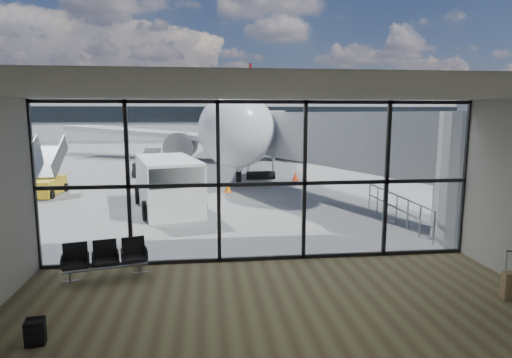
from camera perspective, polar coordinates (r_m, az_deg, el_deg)
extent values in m
plane|color=slate|center=(51.76, -5.02, 4.12)|extent=(220.00, 220.00, 0.00)
cube|color=brown|center=(8.76, 4.40, -19.41)|extent=(12.00, 8.00, 0.01)
cube|color=silver|center=(7.73, 4.79, 11.44)|extent=(12.00, 8.00, 0.02)
cube|color=beige|center=(4.31, 15.53, -17.46)|extent=(12.00, 0.02, 4.50)
cube|color=white|center=(11.82, 0.80, -0.43)|extent=(12.00, 0.04, 4.50)
cube|color=black|center=(12.36, 0.78, -10.50)|extent=(12.00, 0.12, 0.10)
cube|color=black|center=(11.83, 0.80, -0.67)|extent=(12.00, 0.12, 0.10)
cube|color=black|center=(11.67, 0.82, 10.25)|extent=(12.00, 0.12, 0.10)
cube|color=black|center=(12.54, -27.51, -0.89)|extent=(0.10, 0.12, 4.50)
cube|color=black|center=(11.90, -16.65, -0.73)|extent=(0.10, 0.12, 4.50)
cube|color=black|center=(11.73, -5.03, -0.54)|extent=(0.10, 0.12, 4.50)
cube|color=black|center=(12.03, 6.47, -0.32)|extent=(0.10, 0.12, 4.50)
cube|color=black|center=(12.79, 17.00, -0.11)|extent=(0.10, 0.12, 4.50)
cube|color=black|center=(13.93, 26.08, 0.08)|extent=(0.10, 0.12, 4.50)
cylinder|color=#9D9FA2|center=(15.44, 27.79, 0.16)|extent=(2.80, 2.80, 4.20)
cube|color=#9D9FA2|center=(20.52, 10.57, 5.42)|extent=(7.45, 14.81, 2.40)
cube|color=#9D9FA2|center=(26.81, 0.63, 6.31)|extent=(2.60, 2.20, 2.60)
cylinder|color=gray|center=(26.89, -1.06, 1.83)|extent=(0.20, 0.20, 1.80)
cylinder|color=gray|center=(27.10, 2.31, 1.88)|extent=(0.20, 0.20, 1.80)
cylinder|color=black|center=(27.07, 0.62, 0.49)|extent=(1.80, 0.56, 0.56)
cylinder|color=gray|center=(14.72, 22.63, -6.04)|extent=(0.06, 0.06, 1.10)
cylinder|color=gray|center=(15.48, 21.01, -5.23)|extent=(0.06, 0.06, 1.10)
cylinder|color=gray|center=(16.26, 19.54, -4.50)|extent=(0.06, 0.06, 1.10)
cylinder|color=gray|center=(17.05, 18.21, -3.84)|extent=(0.06, 0.06, 1.10)
cylinder|color=gray|center=(17.85, 17.00, -3.23)|extent=(0.06, 0.06, 1.10)
cylinder|color=gray|center=(18.66, 15.90, -2.67)|extent=(0.06, 0.06, 1.10)
cylinder|color=gray|center=(19.48, 14.89, -2.16)|extent=(0.06, 0.06, 1.10)
cylinder|color=gray|center=(16.95, 18.29, -2.09)|extent=(0.06, 5.40, 0.06)
cylinder|color=gray|center=(17.04, 18.22, -3.67)|extent=(0.06, 5.40, 0.06)
cube|color=#B6B6B1|center=(73.58, -5.60, 8.59)|extent=(80.00, 12.00, 8.00)
cube|color=black|center=(67.49, -5.49, 8.58)|extent=(80.00, 0.20, 2.40)
cube|color=#B6B6B1|center=(77.41, -24.93, 11.91)|extent=(10.00, 8.00, 3.00)
cube|color=#B6B6B1|center=(76.27, 8.32, 12.30)|extent=(6.00, 6.00, 2.00)
cylinder|color=#382619|center=(89.33, -27.52, 6.20)|extent=(0.50, 0.50, 3.42)
sphere|color=black|center=(89.31, -27.71, 8.87)|extent=(6.27, 6.27, 6.27)
cylinder|color=#382619|center=(87.41, -23.81, 6.17)|extent=(0.50, 0.50, 2.70)
sphere|color=black|center=(87.37, -23.94, 8.33)|extent=(4.95, 4.95, 4.95)
cylinder|color=#382619|center=(85.85, -19.96, 6.48)|extent=(0.50, 0.50, 3.06)
sphere|color=black|center=(85.81, -20.09, 8.97)|extent=(5.61, 5.61, 5.61)
cylinder|color=#382619|center=(84.68, -15.99, 6.76)|extent=(0.50, 0.50, 3.42)
sphere|color=black|center=(84.67, -16.11, 9.59)|extent=(6.27, 6.27, 6.27)
cube|color=gray|center=(11.74, -19.37, -11.17)|extent=(2.03, 0.57, 0.04)
cube|color=black|center=(11.70, -22.92, -10.51)|extent=(0.70, 0.67, 0.08)
cube|color=black|center=(11.87, -22.95, -8.99)|extent=(0.58, 0.20, 0.52)
cube|color=black|center=(11.68, -19.41, -10.34)|extent=(0.70, 0.67, 0.08)
cube|color=black|center=(11.86, -19.50, -8.82)|extent=(0.58, 0.20, 0.52)
cube|color=black|center=(11.71, -15.90, -10.13)|extent=(0.70, 0.67, 0.08)
cube|color=black|center=(11.88, -16.06, -8.61)|extent=(0.58, 0.20, 0.52)
cylinder|color=gray|center=(11.80, -23.54, -11.91)|extent=(0.06, 0.06, 0.24)
cylinder|color=gray|center=(11.81, -15.15, -11.45)|extent=(0.06, 0.06, 0.24)
cube|color=black|center=(9.06, -27.37, -17.79)|extent=(0.36, 0.25, 0.46)
cube|color=black|center=(8.96, -27.57, -18.14)|extent=(0.28, 0.09, 0.31)
cylinder|color=black|center=(9.06, -27.32, -16.18)|extent=(0.32, 0.12, 0.08)
cube|color=olive|center=(11.35, 30.98, -12.14)|extent=(0.45, 0.32, 0.61)
cylinder|color=gray|center=(11.23, 30.41, -9.49)|extent=(0.03, 0.03, 0.51)
cylinder|color=black|center=(11.49, 30.09, -13.38)|extent=(0.05, 0.07, 0.07)
cylinder|color=silver|center=(39.09, -1.32, 7.47)|extent=(8.13, 32.96, 4.03)
sphere|color=silver|center=(22.75, -2.65, 6.56)|extent=(4.03, 4.03, 4.03)
cone|color=silver|center=(58.15, -0.71, 8.21)|extent=(4.83, 7.00, 4.03)
cube|color=black|center=(23.39, -2.57, 7.95)|extent=(2.54, 1.60, 0.55)
cube|color=silver|center=(41.54, -14.22, 6.00)|extent=(16.37, 10.33, 1.29)
cylinder|color=black|center=(38.70, -9.80, 4.34)|extent=(2.74, 3.97, 2.29)
cube|color=silver|center=(57.79, -4.22, 8.29)|extent=(6.31, 3.83, 0.20)
cube|color=silver|center=(40.98, 11.88, 6.05)|extent=(16.76, 6.69, 1.29)
cylinder|color=black|center=(38.33, 7.17, 4.36)|extent=(2.74, 3.97, 2.29)
cube|color=silver|center=(57.64, 2.78, 8.30)|extent=(6.14, 2.45, 0.20)
cube|color=#530E0B|center=(58.23, -0.72, 11.75)|extent=(0.85, 4.15, 6.54)
cylinder|color=gray|center=(25.14, -2.33, 1.03)|extent=(0.22, 0.22, 1.53)
cylinder|color=black|center=(25.20, -2.33, 0.17)|extent=(0.37, 0.79, 0.76)
cylinder|color=black|center=(40.00, -5.66, 3.47)|extent=(0.62, 1.10, 1.05)
cylinder|color=black|center=(39.81, 3.13, 3.47)|extent=(0.62, 1.10, 1.05)
cube|color=white|center=(18.90, -11.67, -0.64)|extent=(3.36, 5.50, 2.23)
cube|color=black|center=(16.96, -10.78, 0.43)|extent=(2.37, 1.79, 0.78)
cylinder|color=black|center=(17.27, -14.43, -4.06)|extent=(0.45, 0.82, 0.78)
cylinder|color=black|center=(17.62, -7.19, -3.60)|extent=(0.45, 0.82, 0.78)
cylinder|color=black|center=(20.54, -15.39, -2.08)|extent=(0.45, 0.82, 0.78)
cylinder|color=black|center=(20.83, -9.27, -1.73)|extent=(0.45, 0.82, 0.78)
cube|color=black|center=(29.60, -14.32, 1.43)|extent=(1.50, 2.86, 0.92)
cube|color=black|center=(30.60, -13.94, 2.98)|extent=(1.28, 2.38, 0.95)
cylinder|color=black|center=(28.89, -15.93, 0.63)|extent=(0.22, 0.47, 0.46)
cylinder|color=black|center=(28.61, -13.42, 0.66)|extent=(0.22, 0.47, 0.46)
cylinder|color=black|center=(30.66, -15.13, 1.12)|extent=(0.22, 0.47, 0.46)
cylinder|color=black|center=(30.40, -12.76, 1.14)|extent=(0.22, 0.47, 0.46)
cube|color=#BF9516|center=(24.31, -26.65, -0.90)|extent=(1.66, 2.86, 0.81)
cube|color=gray|center=(24.91, -26.19, 2.05)|extent=(1.45, 2.32, 1.50)
cylinder|color=black|center=(23.73, -29.30, -1.88)|extent=(0.21, 0.45, 0.45)
cylinder|color=black|center=(23.13, -25.61, -1.86)|extent=(0.21, 0.45, 0.45)
cylinder|color=black|center=(25.57, -27.53, -1.06)|extent=(0.21, 0.45, 0.45)
cylinder|color=black|center=(25.02, -24.07, -1.02)|extent=(0.21, 0.45, 0.45)
cube|color=#FF340D|center=(26.79, 5.27, -0.14)|extent=(0.39, 0.39, 0.03)
cone|color=#FF340D|center=(26.76, 5.27, 0.41)|extent=(0.37, 0.37, 0.56)
cube|color=orange|center=(22.68, -3.79, -1.75)|extent=(0.40, 0.40, 0.03)
cone|color=orange|center=(22.63, -3.79, -1.07)|extent=(0.38, 0.38, 0.57)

